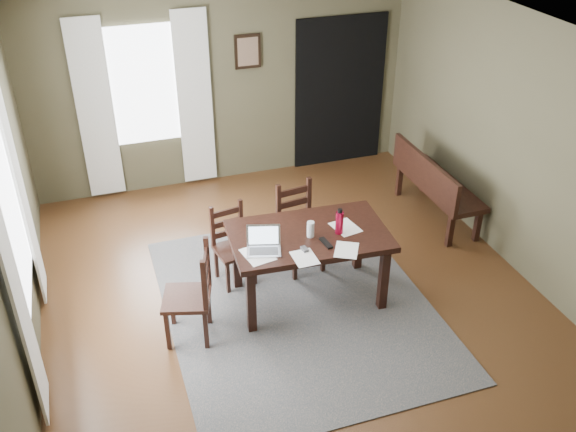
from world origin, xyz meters
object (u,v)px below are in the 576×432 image
object	(u,v)px
chair_back_left	(233,246)
chair_end	(192,295)
dining_table	(309,241)
laptop	(264,244)
water_bottle	(339,222)
chair_back_right	(300,228)
bench	(433,181)

from	to	relation	value
chair_back_left	chair_end	bearing A→B (deg)	-136.66
dining_table	chair_end	distance (m)	1.26
chair_end	dining_table	bearing A→B (deg)	116.85
laptop	water_bottle	size ratio (longest dim) A/B	1.39
chair_back_right	water_bottle	distance (m)	0.80
chair_end	chair_back_left	xyz separation A→B (m)	(0.58, 0.77, -0.06)
bench	water_bottle	xyz separation A→B (m)	(-1.71, -1.11, 0.40)
dining_table	chair_back_right	xyz separation A→B (m)	(0.10, 0.57, -0.21)
laptop	water_bottle	world-z (taller)	water_bottle
water_bottle	laptop	bearing A→B (deg)	-177.51
chair_back_left	water_bottle	size ratio (longest dim) A/B	3.22
chair_back_right	laptop	size ratio (longest dim) A/B	2.61
dining_table	water_bottle	bearing A→B (deg)	-13.58
chair_end	chair_back_left	size ratio (longest dim) A/B	1.15
dining_table	chair_back_left	bearing A→B (deg)	143.72
water_bottle	dining_table	bearing A→B (deg)	162.77
chair_end	laptop	xyz separation A→B (m)	(0.73, 0.10, 0.35)
dining_table	laptop	distance (m)	0.54
chair_back_right	bench	xyz separation A→B (m)	(1.89, 0.45, 0.02)
chair_back_left	chair_back_right	size ratio (longest dim) A/B	0.89
laptop	dining_table	bearing A→B (deg)	29.61
chair_back_right	bench	world-z (taller)	chair_back_right
bench	water_bottle	distance (m)	2.08
chair_end	chair_back_left	world-z (taller)	chair_end
chair_end	chair_back_right	distance (m)	1.55
chair_back_left	bench	distance (m)	2.69
dining_table	chair_back_left	world-z (taller)	chair_back_left
dining_table	water_bottle	xyz separation A→B (m)	(0.28, -0.09, 0.22)
chair_end	chair_back_right	bearing A→B (deg)	137.21
dining_table	bench	xyz separation A→B (m)	(1.99, 1.02, -0.18)
water_bottle	bench	bearing A→B (deg)	32.88
dining_table	water_bottle	size ratio (longest dim) A/B	5.95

